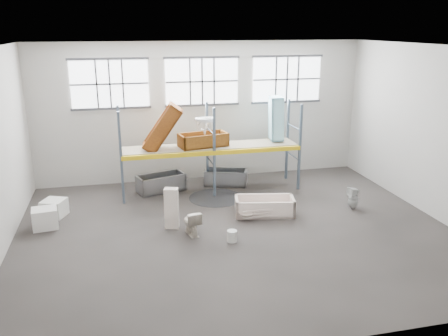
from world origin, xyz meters
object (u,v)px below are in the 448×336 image
object	(u,v)px
bathtub_beige	(264,206)
cistern_tall	(172,208)
carton_near	(45,218)
bucket	(232,236)
steel_tub_right	(226,177)
blue_tub_upright	(276,118)
toilet_white	(353,198)
steel_tub_left	(161,183)
toilet_beige	(191,222)
rust_tub_flat	(203,140)

from	to	relation	value
bathtub_beige	cistern_tall	bearing A→B (deg)	-161.73
carton_near	bucket	bearing A→B (deg)	-22.56
steel_tub_right	bathtub_beige	bearing A→B (deg)	-80.47
bathtub_beige	carton_near	bearing A→B (deg)	-172.78
steel_tub_right	carton_near	size ratio (longest dim) A/B	2.22
blue_tub_upright	toilet_white	bearing A→B (deg)	-60.89
steel_tub_left	steel_tub_right	bearing A→B (deg)	3.63
steel_tub_right	carton_near	bearing A→B (deg)	-156.85
bathtub_beige	steel_tub_left	world-z (taller)	steel_tub_left
toilet_beige	steel_tub_right	bearing A→B (deg)	-127.63
toilet_beige	carton_near	size ratio (longest dim) A/B	1.04
cistern_tall	carton_near	distance (m)	3.61
carton_near	steel_tub_right	bearing A→B (deg)	23.15
rust_tub_flat	bathtub_beige	bearing A→B (deg)	-60.66
toilet_white	carton_near	distance (m)	9.24
bathtub_beige	toilet_beige	bearing A→B (deg)	-147.98
toilet_beige	rust_tub_flat	distance (m)	3.82
toilet_beige	cistern_tall	xyz separation A→B (m)	(-0.47, 0.55, 0.24)
rust_tub_flat	carton_near	world-z (taller)	rust_tub_flat
toilet_beige	rust_tub_flat	world-z (taller)	rust_tub_flat
cistern_tall	rust_tub_flat	size ratio (longest dim) A/B	0.73
rust_tub_flat	steel_tub_left	bearing A→B (deg)	167.02
toilet_white	blue_tub_upright	xyz separation A→B (m)	(-1.61, 2.89, 2.05)
cistern_tall	carton_near	bearing A→B (deg)	-177.04
bucket	steel_tub_right	bearing A→B (deg)	78.63
toilet_beige	steel_tub_left	distance (m)	3.75
toilet_beige	steel_tub_left	size ratio (longest dim) A/B	0.44
steel_tub_left	blue_tub_upright	distance (m)	4.60
bathtub_beige	steel_tub_left	xyz separation A→B (m)	(-2.85, 2.82, 0.03)
rust_tub_flat	toilet_beige	bearing A→B (deg)	-106.26
bathtub_beige	steel_tub_right	world-z (taller)	steel_tub_right
steel_tub_right	rust_tub_flat	bearing A→B (deg)	-151.86
blue_tub_upright	bucket	size ratio (longest dim) A/B	4.91
toilet_white	blue_tub_upright	distance (m)	3.89
bathtub_beige	carton_near	size ratio (longest dim) A/B	2.64
bathtub_beige	bucket	bearing A→B (deg)	-120.34
bathtub_beige	blue_tub_upright	world-z (taller)	blue_tub_upright
steel_tub_left	bathtub_beige	bearing A→B (deg)	-44.77
toilet_white	toilet_beige	bearing A→B (deg)	-90.42
toilet_beige	bucket	size ratio (longest dim) A/B	2.27
bathtub_beige	bucket	size ratio (longest dim) A/B	5.76
cistern_tall	rust_tub_flat	world-z (taller)	rust_tub_flat
steel_tub_right	steel_tub_left	bearing A→B (deg)	-176.37
toilet_beige	steel_tub_left	bearing A→B (deg)	-94.59
steel_tub_right	carton_near	xyz separation A→B (m)	(-5.86, -2.51, 0.02)
cistern_tall	bathtub_beige	bearing A→B (deg)	22.82
toilet_beige	carton_near	distance (m)	4.20
toilet_white	rust_tub_flat	distance (m)	5.24
carton_near	bathtub_beige	bearing A→B (deg)	-4.21
toilet_beige	blue_tub_upright	xyz separation A→B (m)	(3.64, 3.61, 2.04)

